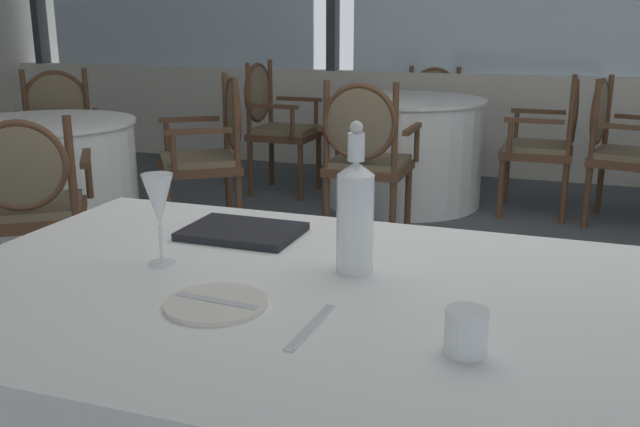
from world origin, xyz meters
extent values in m
plane|color=#4C5156|center=(0.00, 0.00, 0.00)|extent=(12.97, 12.97, 0.00)
cube|color=silver|center=(0.00, 3.49, 0.42)|extent=(9.98, 0.12, 0.85)
cube|color=white|center=(-0.07, -1.28, 0.74)|extent=(1.60, 1.07, 0.02)
cylinder|color=silver|center=(-0.18, -1.43, 0.76)|extent=(0.20, 0.20, 0.01)
cube|color=silver|center=(-0.18, -1.43, 0.76)|extent=(0.18, 0.03, 0.00)
cube|color=silver|center=(0.03, -1.46, 0.75)|extent=(0.02, 0.21, 0.00)
cylinder|color=white|center=(0.02, -1.14, 0.86)|extent=(0.08, 0.08, 0.22)
cone|color=white|center=(0.02, -1.14, 0.98)|extent=(0.08, 0.08, 0.03)
cylinder|color=white|center=(0.02, -1.14, 1.03)|extent=(0.04, 0.04, 0.06)
sphere|color=silver|center=(0.02, -1.14, 1.07)|extent=(0.03, 0.03, 0.03)
cylinder|color=white|center=(-0.41, -1.25, 0.75)|extent=(0.06, 0.06, 0.00)
cylinder|color=white|center=(-0.41, -1.25, 0.80)|extent=(0.01, 0.01, 0.09)
cone|color=white|center=(-0.41, -1.25, 0.90)|extent=(0.07, 0.07, 0.12)
cylinder|color=white|center=(0.31, -1.47, 0.79)|extent=(0.07, 0.07, 0.08)
cube|color=black|center=(-0.33, -0.98, 0.76)|extent=(0.29, 0.22, 0.02)
cube|color=brown|center=(0.84, 2.24, 0.42)|extent=(0.55, 0.55, 0.05)
cube|color=#75664C|center=(0.84, 2.24, 0.47)|extent=(0.51, 0.51, 0.04)
cylinder|color=brown|center=(0.69, 2.48, 0.20)|extent=(0.04, 0.04, 0.40)
cylinder|color=brown|center=(0.60, 2.09, 0.20)|extent=(0.04, 0.04, 0.40)
cylinder|color=brown|center=(0.69, 2.48, 0.69)|extent=(0.04, 0.04, 0.49)
cylinder|color=brown|center=(0.60, 2.09, 0.69)|extent=(0.04, 0.04, 0.49)
ellipsoid|color=#75664C|center=(0.63, 2.29, 0.72)|extent=(0.14, 0.39, 0.41)
torus|color=brown|center=(0.63, 2.29, 0.72)|extent=(0.13, 0.42, 0.43)
cube|color=brown|center=(0.80, 1.99, 0.67)|extent=(0.37, 0.12, 0.03)
cylinder|color=white|center=(-2.29, 0.58, 0.74)|extent=(1.00, 1.00, 0.02)
cylinder|color=white|center=(-2.29, 0.58, 0.37)|extent=(0.97, 0.97, 0.73)
cube|color=brown|center=(-2.77, 1.27, 0.44)|extent=(0.64, 0.64, 0.05)
cube|color=#75664C|center=(-2.77, 1.27, 0.48)|extent=(0.59, 0.59, 0.04)
cylinder|color=brown|center=(-2.49, 1.22, 0.21)|extent=(0.04, 0.04, 0.41)
cylinder|color=brown|center=(-2.82, 0.99, 0.21)|extent=(0.04, 0.04, 0.41)
cylinder|color=brown|center=(-2.72, 1.55, 0.21)|extent=(0.04, 0.04, 0.41)
cylinder|color=brown|center=(-3.05, 1.32, 0.21)|extent=(0.04, 0.04, 0.41)
cylinder|color=brown|center=(-2.72, 1.55, 0.71)|extent=(0.04, 0.04, 0.50)
cylinder|color=brown|center=(-3.05, 1.32, 0.71)|extent=(0.04, 0.04, 0.50)
ellipsoid|color=#75664C|center=(-2.89, 1.45, 0.74)|extent=(0.35, 0.27, 0.42)
torus|color=brown|center=(-2.89, 1.45, 0.74)|extent=(0.37, 0.28, 0.43)
cube|color=brown|center=(-2.55, 1.40, 0.68)|extent=(0.24, 0.32, 0.03)
cylinder|color=brown|center=(-2.47, 1.29, 0.57)|extent=(0.03, 0.03, 0.22)
cube|color=brown|center=(-2.96, 1.11, 0.68)|extent=(0.24, 0.32, 0.03)
cylinder|color=brown|center=(-2.88, 1.00, 0.57)|extent=(0.03, 0.03, 0.22)
cube|color=brown|center=(-1.80, -0.10, 0.44)|extent=(0.64, 0.64, 0.05)
cube|color=#75664C|center=(-1.80, -0.10, 0.48)|extent=(0.59, 0.59, 0.04)
cylinder|color=brown|center=(-1.75, 0.17, 0.21)|extent=(0.04, 0.04, 0.41)
cylinder|color=brown|center=(-1.52, -0.15, 0.21)|extent=(0.04, 0.04, 0.41)
cylinder|color=brown|center=(-1.52, -0.15, 0.68)|extent=(0.04, 0.04, 0.44)
ellipsoid|color=#75664C|center=(-1.68, -0.28, 0.71)|extent=(0.35, 0.27, 0.37)
torus|color=brown|center=(-1.68, -0.28, 0.71)|extent=(0.33, 0.25, 0.39)
cube|color=brown|center=(-1.61, 0.06, 0.68)|extent=(0.24, 0.32, 0.03)
cylinder|color=brown|center=(-1.69, 0.17, 0.57)|extent=(0.03, 0.03, 0.22)
cube|color=brown|center=(-1.60, 1.07, 0.45)|extent=(0.64, 0.64, 0.05)
cube|color=#75664C|center=(-1.60, 1.07, 0.49)|extent=(0.59, 0.59, 0.04)
cylinder|color=brown|center=(-1.65, 0.79, 0.21)|extent=(0.04, 0.04, 0.43)
cylinder|color=brown|center=(-1.88, 1.12, 0.21)|extent=(0.04, 0.04, 0.43)
cylinder|color=brown|center=(-1.32, 1.02, 0.21)|extent=(0.04, 0.04, 0.43)
cylinder|color=brown|center=(-1.55, 1.35, 0.21)|extent=(0.04, 0.04, 0.43)
cylinder|color=brown|center=(-1.32, 1.02, 0.73)|extent=(0.04, 0.04, 0.50)
cylinder|color=brown|center=(-1.55, 1.35, 0.73)|extent=(0.04, 0.04, 0.50)
ellipsoid|color=#75664C|center=(-1.42, 1.19, 0.75)|extent=(0.27, 0.35, 0.42)
torus|color=brown|center=(-1.42, 1.19, 0.75)|extent=(0.28, 0.37, 0.43)
cube|color=brown|center=(-1.47, 0.85, 0.70)|extent=(0.32, 0.24, 0.03)
cylinder|color=brown|center=(-1.59, 0.77, 0.59)|extent=(0.03, 0.03, 0.22)
cube|color=brown|center=(-1.76, 1.26, 0.70)|extent=(0.32, 0.24, 0.03)
cylinder|color=brown|center=(-1.87, 1.18, 0.59)|extent=(0.03, 0.03, 0.22)
cylinder|color=white|center=(-0.65, 2.35, 0.74)|extent=(1.15, 1.15, 0.02)
cylinder|color=white|center=(-0.65, 2.35, 0.37)|extent=(1.11, 1.11, 0.73)
cube|color=brown|center=(-1.57, 2.35, 0.44)|extent=(0.46, 0.46, 0.05)
cube|color=#75664C|center=(-1.57, 2.35, 0.49)|extent=(0.42, 0.42, 0.04)
cylinder|color=brown|center=(-1.37, 2.55, 0.21)|extent=(0.04, 0.04, 0.42)
cylinder|color=brown|center=(-1.37, 2.15, 0.21)|extent=(0.04, 0.04, 0.42)
cylinder|color=brown|center=(-1.77, 2.55, 0.21)|extent=(0.04, 0.04, 0.42)
cylinder|color=brown|center=(-1.77, 2.15, 0.21)|extent=(0.04, 0.04, 0.42)
cylinder|color=brown|center=(-1.77, 2.55, 0.73)|extent=(0.04, 0.04, 0.52)
cylinder|color=brown|center=(-1.77, 2.15, 0.73)|extent=(0.04, 0.04, 0.52)
ellipsoid|color=#75664C|center=(-1.78, 2.35, 0.75)|extent=(0.05, 0.39, 0.44)
torus|color=brown|center=(-1.78, 2.35, 0.75)|extent=(0.03, 0.45, 0.45)
cube|color=brown|center=(-1.55, 2.60, 0.69)|extent=(0.37, 0.04, 0.03)
cylinder|color=brown|center=(-1.40, 2.60, 0.58)|extent=(0.03, 0.03, 0.22)
cube|color=brown|center=(-1.55, 2.10, 0.69)|extent=(0.37, 0.04, 0.03)
cylinder|color=brown|center=(-1.41, 2.10, 0.58)|extent=(0.03, 0.03, 0.22)
cube|color=brown|center=(-0.66, 1.43, 0.43)|extent=(0.46, 0.46, 0.05)
cube|color=#75664C|center=(-0.66, 1.43, 0.47)|extent=(0.42, 0.42, 0.04)
cylinder|color=brown|center=(-0.85, 1.63, 0.20)|extent=(0.04, 0.04, 0.41)
cylinder|color=brown|center=(-0.45, 1.63, 0.20)|extent=(0.04, 0.04, 0.41)
cylinder|color=brown|center=(-0.86, 1.23, 0.20)|extent=(0.04, 0.04, 0.41)
cylinder|color=brown|center=(-0.46, 1.23, 0.20)|extent=(0.04, 0.04, 0.41)
cylinder|color=brown|center=(-0.86, 1.23, 0.71)|extent=(0.04, 0.04, 0.50)
cylinder|color=brown|center=(-0.46, 1.23, 0.71)|extent=(0.04, 0.04, 0.50)
ellipsoid|color=#75664C|center=(-0.66, 1.22, 0.73)|extent=(0.39, 0.05, 0.42)
torus|color=brown|center=(-0.66, 1.22, 0.73)|extent=(0.44, 0.03, 0.44)
cube|color=brown|center=(-0.91, 1.45, 0.68)|extent=(0.04, 0.37, 0.03)
cylinder|color=brown|center=(-0.90, 1.60, 0.57)|extent=(0.03, 0.03, 0.22)
cube|color=brown|center=(-0.41, 1.45, 0.68)|extent=(0.04, 0.37, 0.03)
cylinder|color=brown|center=(-0.41, 1.59, 0.57)|extent=(0.03, 0.03, 0.22)
cube|color=brown|center=(0.26, 2.34, 0.42)|extent=(0.46, 0.46, 0.05)
cube|color=#75664C|center=(0.26, 2.34, 0.47)|extent=(0.42, 0.42, 0.04)
cylinder|color=brown|center=(0.06, 2.15, 0.20)|extent=(0.04, 0.04, 0.40)
cylinder|color=brown|center=(0.06, 2.55, 0.20)|extent=(0.04, 0.04, 0.40)
cylinder|color=brown|center=(0.46, 2.14, 0.20)|extent=(0.04, 0.04, 0.40)
cylinder|color=brown|center=(0.46, 2.54, 0.20)|extent=(0.04, 0.04, 0.40)
cylinder|color=brown|center=(0.46, 2.14, 0.69)|extent=(0.04, 0.04, 0.48)
cylinder|color=brown|center=(0.46, 2.54, 0.69)|extent=(0.04, 0.04, 0.48)
ellipsoid|color=#75664C|center=(0.48, 2.34, 0.71)|extent=(0.05, 0.39, 0.41)
torus|color=brown|center=(0.48, 2.34, 0.71)|extent=(0.03, 0.42, 0.42)
cube|color=brown|center=(0.24, 2.10, 0.67)|extent=(0.37, 0.04, 0.03)
cylinder|color=brown|center=(0.10, 2.10, 0.56)|extent=(0.03, 0.03, 0.22)
cube|color=brown|center=(0.24, 2.60, 0.67)|extent=(0.37, 0.04, 0.03)
cylinder|color=brown|center=(0.10, 2.60, 0.56)|extent=(0.03, 0.03, 0.22)
cube|color=brown|center=(-0.65, 3.26, 0.42)|extent=(0.46, 0.46, 0.05)
cube|color=#75664C|center=(-0.65, 3.26, 0.46)|extent=(0.42, 0.42, 0.04)
cylinder|color=brown|center=(-0.45, 3.06, 0.20)|extent=(0.04, 0.04, 0.39)
cylinder|color=brown|center=(-0.85, 3.06, 0.20)|extent=(0.04, 0.04, 0.39)
cylinder|color=brown|center=(-0.45, 3.46, 0.20)|extent=(0.04, 0.04, 0.39)
cylinder|color=brown|center=(-0.85, 3.46, 0.20)|extent=(0.04, 0.04, 0.39)
cylinder|color=brown|center=(-0.45, 3.46, 0.67)|extent=(0.04, 0.04, 0.46)
cylinder|color=brown|center=(-0.85, 3.46, 0.67)|extent=(0.04, 0.04, 0.46)
ellipsoid|color=#75664C|center=(-0.65, 3.48, 0.70)|extent=(0.39, 0.05, 0.39)
torus|color=brown|center=(-0.65, 3.48, 0.70)|extent=(0.40, 0.03, 0.40)
cube|color=brown|center=(-0.40, 3.24, 0.66)|extent=(0.04, 0.37, 0.03)
cylinder|color=brown|center=(-0.40, 3.10, 0.55)|extent=(0.03, 0.03, 0.22)
cube|color=brown|center=(-0.90, 3.24, 0.66)|extent=(0.04, 0.37, 0.03)
cylinder|color=brown|center=(-0.90, 3.10, 0.55)|extent=(0.03, 0.03, 0.22)
camera|label=1|loc=(0.43, -2.57, 1.29)|focal=39.74mm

